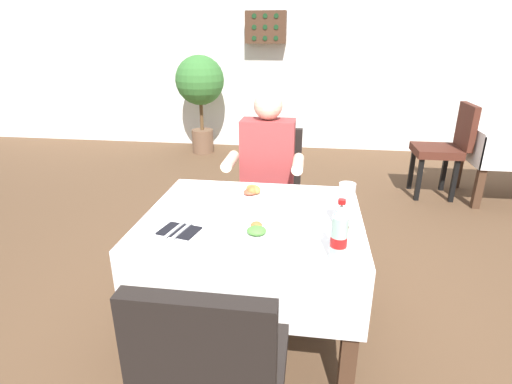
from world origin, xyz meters
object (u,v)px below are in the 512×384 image
at_px(cola_bottle_primary, 339,234).
at_px(background_chair_left, 446,145).
at_px(chair_far_diner_seat, 270,190).
at_px(seated_diner_far, 267,174).
at_px(chair_near_camera_side, 215,376).
at_px(beer_glass_left, 346,206).
at_px(plate_near_camera, 250,232).
at_px(plate_far_diner, 253,192).
at_px(main_dining_table, 253,244).
at_px(napkin_cutlery_set, 179,230).
at_px(potted_plant_corner, 200,86).
at_px(wall_bottle_rack, 266,27).

xyz_separation_m(cola_bottle_primary, background_chair_left, (1.25, 2.78, -0.31)).
bearing_deg(chair_far_diner_seat, seated_diner_far, -98.98).
distance_m(chair_near_camera_side, cola_bottle_primary, 0.68).
relative_size(seated_diner_far, beer_glass_left, 5.55).
bearing_deg(plate_near_camera, plate_far_diner, 96.67).
distance_m(seated_diner_far, background_chair_left, 2.34).
distance_m(main_dining_table, plate_near_camera, 0.29).
xyz_separation_m(napkin_cutlery_set, background_chair_left, (1.96, 2.62, -0.20)).
bearing_deg(seated_diner_far, potted_plant_corner, 113.23).
bearing_deg(plate_near_camera, main_dining_table, 94.76).
distance_m(main_dining_table, napkin_cutlery_set, 0.43).
xyz_separation_m(main_dining_table, wall_bottle_rack, (-0.42, 4.08, 1.14)).
xyz_separation_m(seated_diner_far, background_chair_left, (1.67, 1.64, -0.16)).
bearing_deg(main_dining_table, chair_near_camera_side, -90.00).
relative_size(chair_far_diner_seat, plate_near_camera, 4.17).
distance_m(plate_far_diner, wall_bottle_rack, 3.97).
xyz_separation_m(plate_far_diner, napkin_cutlery_set, (-0.27, -0.48, -0.02)).
xyz_separation_m(chair_near_camera_side, wall_bottle_rack, (-0.42, 4.94, 1.16)).
relative_size(plate_near_camera, cola_bottle_primary, 0.89).
bearing_deg(napkin_cutlery_set, wall_bottle_rack, 91.47).
distance_m(plate_near_camera, potted_plant_corner, 4.16).
relative_size(chair_near_camera_side, plate_near_camera, 4.17).
height_order(seated_diner_far, plate_far_diner, seated_diner_far).
height_order(main_dining_table, plate_far_diner, plate_far_diner).
height_order(chair_far_diner_seat, napkin_cutlery_set, chair_far_diner_seat).
bearing_deg(plate_far_diner, plate_near_camera, -83.33).
bearing_deg(plate_far_diner, wall_bottle_rack, 95.69).
xyz_separation_m(main_dining_table, seated_diner_far, (-0.02, 0.74, 0.14)).
relative_size(plate_far_diner, background_chair_left, 0.23).
distance_m(plate_far_diner, background_chair_left, 2.73).
relative_size(chair_far_diner_seat, potted_plant_corner, 0.71).
distance_m(cola_bottle_primary, napkin_cutlery_set, 0.73).
bearing_deg(beer_glass_left, main_dining_table, 165.28).
bearing_deg(beer_glass_left, wall_bottle_rack, 101.57).
bearing_deg(plate_near_camera, chair_near_camera_side, -91.70).
bearing_deg(beer_glass_left, chair_far_diner_seat, 114.50).
bearing_deg(seated_diner_far, beer_glass_left, -61.91).
xyz_separation_m(beer_glass_left, cola_bottle_primary, (-0.04, -0.28, -0.00)).
bearing_deg(potted_plant_corner, background_chair_left, -24.39).
bearing_deg(main_dining_table, potted_plant_corner, 109.20).
bearing_deg(potted_plant_corner, main_dining_table, -70.80).
bearing_deg(potted_plant_corner, plate_near_camera, -71.57).
height_order(main_dining_table, beer_glass_left, beer_glass_left).
height_order(cola_bottle_primary, napkin_cutlery_set, cola_bottle_primary).
bearing_deg(seated_diner_far, chair_near_camera_side, -89.38).
distance_m(main_dining_table, seated_diner_far, 0.75).
relative_size(main_dining_table, beer_glass_left, 4.75).
bearing_deg(napkin_cutlery_set, beer_glass_left, 9.37).
height_order(seated_diner_far, beer_glass_left, seated_diner_far).
height_order(plate_near_camera, napkin_cutlery_set, plate_near_camera).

